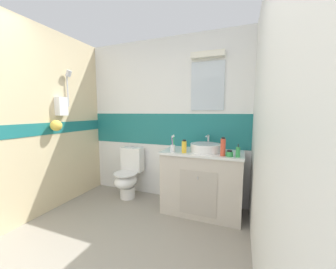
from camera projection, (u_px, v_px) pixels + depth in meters
ground_plane at (122, 242)px, 2.05m from camera, size 3.20×3.48×0.04m
wall_back_tiled at (165, 119)px, 3.06m from camera, size 3.20×0.20×2.50m
wall_left_shower_alcove at (28, 122)px, 2.39m from camera, size 0.27×3.48×2.50m
wall_right_plain at (269, 129)px, 1.43m from camera, size 0.10×3.48×2.50m
vanity_cabinet at (202, 182)px, 2.62m from camera, size 1.05×0.58×0.85m
sink_basin at (205, 147)px, 2.54m from camera, size 0.40×0.44×0.21m
toilet at (128, 174)px, 3.08m from camera, size 0.37×0.50×0.81m
toothbrush_cup at (173, 148)px, 2.52m from camera, size 0.06×0.06×0.23m
soap_dispenser at (238, 152)px, 2.22m from camera, size 0.05×0.05×0.16m
mouthwash_bottle at (184, 147)px, 2.47m from camera, size 0.06×0.06×0.17m
hair_gel_jar at (229, 154)px, 2.26m from camera, size 0.08×0.08×0.08m
shampoo_bottle_tall at (223, 147)px, 2.29m from camera, size 0.06×0.06×0.23m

